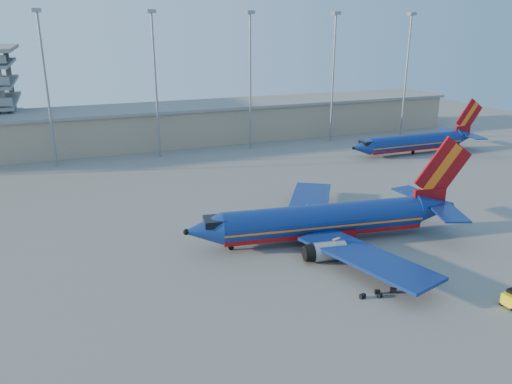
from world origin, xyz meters
The scene contains 6 objects.
ground centered at (0.00, 0.00, 0.00)m, with size 220.00×220.00×0.00m, color slate.
terminal_building centered at (10.00, 58.00, 4.32)m, with size 122.00×16.00×8.50m.
light_mast_row centered at (5.00, 46.00, 17.55)m, with size 101.60×1.60×28.65m.
aircraft_main centered at (6.49, -3.93, 2.68)m, with size 37.01×35.38×12.57m.
aircraft_second centered at (46.10, 28.90, 2.51)m, with size 32.30×12.60×10.95m.
luggage_pile centered at (4.42, -17.79, 0.22)m, with size 4.18×1.18×0.50m.
Camera 1 is at (-23.23, -54.39, 25.74)m, focal length 35.00 mm.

